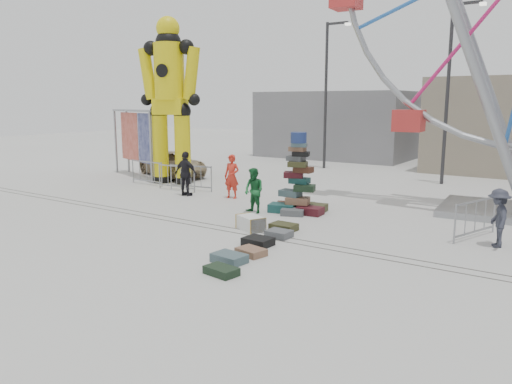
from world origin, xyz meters
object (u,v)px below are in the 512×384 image
Objects in this scene: crash_test_dummy at (170,95)px; barricade_dummy_c at (191,178)px; steamer_trunk at (251,223)px; pedestrian_green at (254,191)px; parked_suv at (173,164)px; suitcase_tower at (298,190)px; barricade_dummy_b at (176,178)px; banner_scaffold at (138,127)px; pedestrian_red at (232,176)px; lamp_post_left at (327,88)px; barricade_dummy_a at (147,173)px; pedestrian_grey at (498,218)px; pedestrian_black at (186,174)px; lamp_post_right at (450,85)px; barricade_wheel_front at (475,219)px.

crash_test_dummy reaches higher than barricade_dummy_c.
steamer_trunk is at bearing -48.82° from crash_test_dummy.
barricade_dummy_c is 1.30× the size of pedestrian_green.
suitcase_tower is at bearing -91.73° from parked_suv.
crash_test_dummy is at bearing 171.73° from steamer_trunk.
barricade_dummy_b is 1.00× the size of barricade_dummy_c.
banner_scaffold reaches higher than pedestrian_red.
pedestrian_green is (3.15, -11.90, -3.71)m from lamp_post_left.
parked_suv is (-0.86, 2.64, 0.06)m from barricade_dummy_a.
crash_test_dummy is 3.85× the size of barricade_dummy_c.
crash_test_dummy reaches higher than barricade_dummy_b.
barricade_dummy_b is at bearing -57.82° from crash_test_dummy.
pedestrian_red is at bearing -118.27° from pedestrian_grey.
banner_scaffold is 3.00× the size of pedestrian_grey.
pedestrian_black is (-0.88, -10.82, -3.59)m from lamp_post_left.
lamp_post_right reaches higher than crash_test_dummy.
banner_scaffold reaches higher than suitcase_tower.
barricade_dummy_c is 2.55m from pedestrian_red.
barricade_dummy_a is 2.78m from parked_suv.
lamp_post_left is 12.85m from pedestrian_green.
pedestrian_green is at bearing -1.04° from banner_scaffold.
pedestrian_grey is at bearing 173.10° from pedestrian_black.
crash_test_dummy is 5.00× the size of pedestrian_grey.
barricade_dummy_b is at bearing -6.81° from barricade_dummy_a.
pedestrian_black reaches higher than pedestrian_red.
barricade_dummy_c is (-8.56, -7.77, -3.93)m from lamp_post_right.
barricade_dummy_b is 1.12× the size of pedestrian_black.
barricade_dummy_c is 12.38m from pedestrian_grey.
steamer_trunk is (10.64, -5.57, -2.31)m from banner_scaffold.
suitcase_tower is 0.36× the size of crash_test_dummy.
parked_suv is at bearing -157.15° from lamp_post_right.
barricade_dummy_b is (-9.02, -8.16, -3.93)m from lamp_post_right.
lamp_post_right reaches higher than barricade_dummy_a.
parked_suv reaches higher than steamer_trunk.
banner_scaffold is at bearing -120.84° from pedestrian_grey.
lamp_post_left is at bearing 71.01° from barricade_dummy_c.
lamp_post_left is 4.00× the size of barricade_dummy_a.
barricade_dummy_c reaches higher than steamer_trunk.
pedestrian_grey is (12.69, -1.54, 0.22)m from barricade_dummy_b.
lamp_post_left reaches higher than barricade_dummy_b.
pedestrian_grey is at bearing 43.31° from steamer_trunk.
barricade_dummy_c is (-5.92, 4.09, 0.34)m from steamer_trunk.
barricade_wheel_front is at bearing -47.94° from lamp_post_left.
lamp_post_right is 14.20m from barricade_dummy_a.
steamer_trunk is 11.64m from parked_suv.
crash_test_dummy is at bearing -121.04° from pedestrian_grey.
barricade_dummy_b is (-6.39, 3.71, 0.34)m from steamer_trunk.
barricade_dummy_c is at bearing 102.61° from barricade_wheel_front.
crash_test_dummy is at bearing -112.06° from lamp_post_left.
suitcase_tower reaches higher than barricade_dummy_c.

